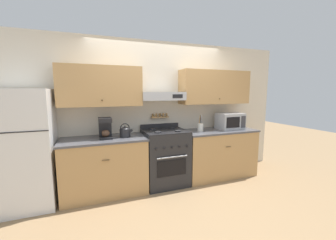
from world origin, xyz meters
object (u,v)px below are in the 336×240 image
(refrigerator, at_px, (23,149))
(microwave, at_px, (230,121))
(tea_kettle, at_px, (125,132))
(coffee_maker, at_px, (105,128))
(utensil_crock, at_px, (200,127))
(stove_range, at_px, (165,157))

(refrigerator, relative_size, microwave, 3.43)
(tea_kettle, xyz_separation_m, coffee_maker, (-0.30, 0.03, 0.08))
(refrigerator, bearing_deg, tea_kettle, -0.13)
(tea_kettle, height_order, utensil_crock, utensil_crock)
(microwave, bearing_deg, refrigerator, -179.76)
(utensil_crock, bearing_deg, refrigerator, 179.94)
(refrigerator, height_order, microwave, refrigerator)
(stove_range, height_order, utensil_crock, utensil_crock)
(refrigerator, relative_size, tea_kettle, 7.45)
(microwave, relative_size, utensil_crock, 1.61)
(stove_range, distance_m, tea_kettle, 0.86)
(tea_kettle, relative_size, coffee_maker, 0.69)
(tea_kettle, bearing_deg, refrigerator, 179.87)
(tea_kettle, bearing_deg, utensil_crock, 0.00)
(stove_range, height_order, coffee_maker, coffee_maker)
(tea_kettle, distance_m, coffee_maker, 0.31)
(refrigerator, xyz_separation_m, coffee_maker, (1.12, 0.03, 0.23))
(tea_kettle, distance_m, utensil_crock, 1.38)
(refrigerator, distance_m, tea_kettle, 1.43)
(microwave, distance_m, utensil_crock, 0.68)
(stove_range, xyz_separation_m, coffee_maker, (-1.00, 0.02, 0.59))
(stove_range, relative_size, microwave, 2.13)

